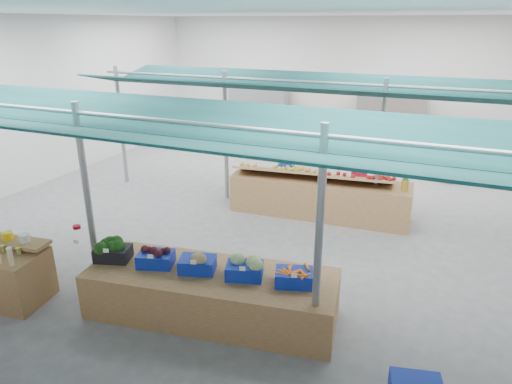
# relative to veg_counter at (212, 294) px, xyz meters

# --- Properties ---
(floor) EXTENTS (13.00, 13.00, 0.00)m
(floor) POSITION_rel_veg_counter_xyz_m (-0.92, 3.83, -0.35)
(floor) COLOR slate
(floor) RESTS_ON ground
(hall) EXTENTS (13.00, 13.00, 13.00)m
(hall) POSITION_rel_veg_counter_xyz_m (-0.92, 5.26, 2.30)
(hall) COLOR silver
(hall) RESTS_ON ground
(pole_grid) EXTENTS (10.00, 4.60, 3.00)m
(pole_grid) POSITION_rel_veg_counter_xyz_m (-0.17, 2.08, 1.47)
(pole_grid) COLOR gray
(pole_grid) RESTS_ON floor
(awnings) EXTENTS (9.50, 7.08, 0.30)m
(awnings) POSITION_rel_veg_counter_xyz_m (-0.17, 2.08, 2.43)
(awnings) COLOR black
(awnings) RESTS_ON pole_grid
(back_shelving_left) EXTENTS (2.00, 0.50, 2.00)m
(back_shelving_left) POSITION_rel_veg_counter_xyz_m (-3.42, 9.83, 0.65)
(back_shelving_left) COLOR #B23F33
(back_shelving_left) RESTS_ON floor
(back_shelving_right) EXTENTS (2.00, 0.50, 2.00)m
(back_shelving_right) POSITION_rel_veg_counter_xyz_m (1.08, 9.83, 0.65)
(back_shelving_right) COLOR #B23F33
(back_shelving_right) RESTS_ON floor
(veg_counter) EXTENTS (3.70, 1.71, 0.69)m
(veg_counter) POSITION_rel_veg_counter_xyz_m (0.00, 0.00, 0.00)
(veg_counter) COLOR brown
(veg_counter) RESTS_ON floor
(fruit_counter) EXTENTS (3.91, 1.16, 0.83)m
(fruit_counter) POSITION_rel_veg_counter_xyz_m (0.41, 4.17, 0.07)
(fruit_counter) COLOR brown
(fruit_counter) RESTS_ON floor
(far_counter) EXTENTS (5.60, 3.05, 1.00)m
(far_counter) POSITION_rel_veg_counter_xyz_m (0.67, 8.95, 0.16)
(far_counter) COLOR brown
(far_counter) RESTS_ON floor
(vendor_left) EXTENTS (0.58, 0.40, 1.54)m
(vendor_left) POSITION_rel_veg_counter_xyz_m (-0.79, 5.27, 0.42)
(vendor_left) COLOR #1A47AD
(vendor_left) RESTS_ON floor
(vendor_right) EXTENTS (0.78, 0.63, 1.54)m
(vendor_right) POSITION_rel_veg_counter_xyz_m (1.01, 5.27, 0.42)
(vendor_right) COLOR #AC152F
(vendor_right) RESTS_ON floor
(crate_broccoli) EXTENTS (0.58, 0.48, 0.35)m
(crate_broccoli) POSITION_rel_veg_counter_xyz_m (-1.52, -0.23, 0.50)
(crate_broccoli) COLOR black
(crate_broccoli) RESTS_ON veg_counter
(crate_beets) EXTENTS (0.58, 0.48, 0.29)m
(crate_beets) POSITION_rel_veg_counter_xyz_m (-0.83, -0.13, 0.48)
(crate_beets) COLOR #0F28A7
(crate_beets) RESTS_ON veg_counter
(crate_celeriac) EXTENTS (0.58, 0.48, 0.31)m
(crate_celeriac) POSITION_rel_veg_counter_xyz_m (-0.20, -0.03, 0.49)
(crate_celeriac) COLOR #0F28A7
(crate_celeriac) RESTS_ON veg_counter
(crate_cabbage) EXTENTS (0.58, 0.48, 0.35)m
(crate_cabbage) POSITION_rel_veg_counter_xyz_m (0.49, 0.07, 0.50)
(crate_cabbage) COLOR #0F28A7
(crate_cabbage) RESTS_ON veg_counter
(crate_carrots) EXTENTS (0.58, 0.48, 0.29)m
(crate_carrots) POSITION_rel_veg_counter_xyz_m (1.17, 0.18, 0.46)
(crate_carrots) COLOR #0F28A7
(crate_carrots) RESTS_ON veg_counter
(sparrow) EXTENTS (0.12, 0.09, 0.11)m
(sparrow) POSITION_rel_veg_counter_xyz_m (-1.65, -0.38, 0.59)
(sparrow) COLOR brown
(sparrow) RESTS_ON crate_broccoli
(pole_ribbon) EXTENTS (0.12, 0.12, 0.28)m
(pole_ribbon) POSITION_rel_veg_counter_xyz_m (-2.17, -0.23, 0.73)
(pole_ribbon) COLOR red
(pole_ribbon) RESTS_ON pole_grid
(apple_heap_yellow) EXTENTS (1.97, 0.93, 0.27)m
(apple_heap_yellow) POSITION_rel_veg_counter_xyz_m (-0.50, 4.02, 0.65)
(apple_heap_yellow) COLOR #997247
(apple_heap_yellow) RESTS_ON fruit_counter
(apple_heap_red) EXTENTS (1.58, 0.88, 0.27)m
(apple_heap_red) POSITION_rel_veg_counter_xyz_m (1.20, 4.13, 0.65)
(apple_heap_red) COLOR #997247
(apple_heap_red) RESTS_ON fruit_counter
(pineapple) EXTENTS (0.14, 0.14, 0.39)m
(pineapple) POSITION_rel_veg_counter_xyz_m (2.16, 4.19, 0.66)
(pineapple) COLOR #8C6019
(pineapple) RESTS_ON fruit_counter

